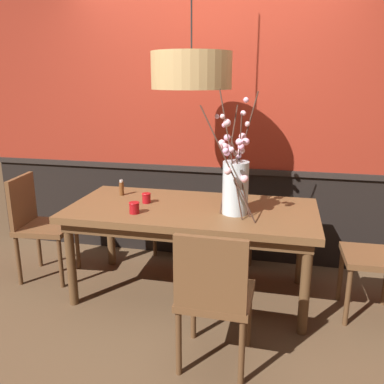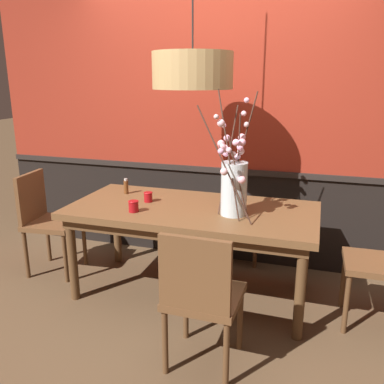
# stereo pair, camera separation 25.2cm
# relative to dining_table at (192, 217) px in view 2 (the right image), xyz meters

# --- Properties ---
(ground_plane) EXTENTS (24.00, 24.00, 0.00)m
(ground_plane) POSITION_rel_dining_table_xyz_m (0.00, 0.00, -0.65)
(ground_plane) COLOR brown
(back_wall) EXTENTS (4.44, 0.14, 2.91)m
(back_wall) POSITION_rel_dining_table_xyz_m (0.00, 0.79, 0.79)
(back_wall) COLOR black
(back_wall) RESTS_ON ground
(dining_table) EXTENTS (1.90, 0.91, 0.73)m
(dining_table) POSITION_rel_dining_table_xyz_m (0.00, 0.00, 0.00)
(dining_table) COLOR brown
(dining_table) RESTS_ON ground
(chair_near_side_right) EXTENTS (0.43, 0.43, 0.89)m
(chair_near_side_right) POSITION_rel_dining_table_xyz_m (0.32, -0.84, -0.15)
(chair_near_side_right) COLOR brown
(chair_near_side_right) RESTS_ON ground
(chair_far_side_right) EXTENTS (0.41, 0.41, 0.88)m
(chair_far_side_right) POSITION_rel_dining_table_xyz_m (0.24, 0.84, -0.15)
(chair_far_side_right) COLOR brown
(chair_far_side_right) RESTS_ON ground
(chair_far_side_left) EXTENTS (0.44, 0.40, 0.93)m
(chair_far_side_left) POSITION_rel_dining_table_xyz_m (-0.32, 0.86, -0.12)
(chair_far_side_left) COLOR brown
(chair_far_side_left) RESTS_ON ground
(chair_head_west_end) EXTENTS (0.47, 0.45, 0.90)m
(chair_head_west_end) POSITION_rel_dining_table_xyz_m (-1.36, 0.00, -0.14)
(chair_head_west_end) COLOR brown
(chair_head_west_end) RESTS_ON ground
(vase_with_blossoms) EXTENTS (0.40, 0.56, 0.90)m
(vase_with_blossoms) POSITION_rel_dining_table_xyz_m (0.34, -0.07, 0.31)
(vase_with_blossoms) COLOR silver
(vase_with_blossoms) RESTS_ON dining_table
(candle_holder_nearer_center) EXTENTS (0.08, 0.08, 0.09)m
(candle_holder_nearer_center) POSITION_rel_dining_table_xyz_m (-0.38, -0.24, 0.13)
(candle_holder_nearer_center) COLOR #9E0F14
(candle_holder_nearer_center) RESTS_ON dining_table
(candle_holder_nearer_edge) EXTENTS (0.07, 0.07, 0.08)m
(candle_holder_nearer_edge) POSITION_rel_dining_table_xyz_m (-0.38, 0.03, 0.12)
(candle_holder_nearer_edge) COLOR #9E0F14
(candle_holder_nearer_edge) RESTS_ON dining_table
(condiment_bottle) EXTENTS (0.04, 0.04, 0.13)m
(condiment_bottle) POSITION_rel_dining_table_xyz_m (-0.66, 0.20, 0.15)
(condiment_bottle) COLOR brown
(condiment_bottle) RESTS_ON dining_table
(pendant_lamp) EXTENTS (0.59, 0.59, 1.30)m
(pendant_lamp) POSITION_rel_dining_table_xyz_m (-0.03, 0.10, 1.10)
(pendant_lamp) COLOR tan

